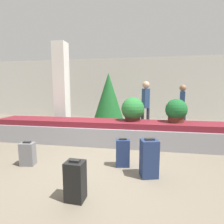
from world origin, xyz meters
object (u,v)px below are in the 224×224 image
suitcase_1 (149,158)px  potted_plant_1 (176,111)px  suitcase_2 (75,181)px  suitcase_3 (28,154)px  traveler_0 (66,103)px  potted_plant_0 (133,110)px  decorated_tree (109,99)px  pillar (62,88)px  traveler_1 (182,103)px  traveler_2 (146,101)px  suitcase_0 (123,153)px

suitcase_1 → potted_plant_1: potted_plant_1 is taller
suitcase_2 → suitcase_1: bearing=42.3°
suitcase_1 → suitcase_3: size_ratio=1.41×
suitcase_2 → potted_plant_1: bearing=59.5°
suitcase_1 → traveler_0: size_ratio=0.45×
potted_plant_0 → decorated_tree: 2.04m
pillar → suitcase_2: pillar is taller
suitcase_2 → traveler_1: traveler_1 is taller
suitcase_1 → traveler_2: bearing=74.8°
suitcase_3 → traveler_0: bearing=96.6°
potted_plant_0 → potted_plant_1: size_ratio=1.05×
suitcase_0 → decorated_tree: 3.58m
suitcase_0 → traveler_0: traveler_0 is taller
potted_plant_1 → suitcase_0: bearing=-129.3°
potted_plant_0 → traveler_2: bearing=75.4°
potted_plant_1 → traveler_2: bearing=118.7°
pillar → potted_plant_1: size_ratio=5.04×
potted_plant_1 → decorated_tree: bearing=141.6°
suitcase_1 → suitcase_2: suitcase_1 is taller
suitcase_0 → suitcase_2: 1.31m
pillar → traveler_1: (4.36, 0.91, -0.56)m
pillar → suitcase_0: bearing=-45.7°
suitcase_0 → suitcase_1: 0.61m
suitcase_0 → traveler_0: size_ratio=0.38×
traveler_2 → traveler_1: bearing=86.6°
pillar → potted_plant_0: pillar is taller
suitcase_0 → suitcase_2: (-0.53, -1.20, 0.00)m
suitcase_2 → potted_plant_1: potted_plant_1 is taller
traveler_1 → decorated_tree: (-2.77, -0.16, 0.14)m
suitcase_0 → suitcase_3: bearing=178.7°
suitcase_1 → potted_plant_0: 2.07m
suitcase_1 → suitcase_2: size_ratio=1.18×
suitcase_1 → suitcase_3: suitcase_1 is taller
traveler_1 → suitcase_0: bearing=164.5°
suitcase_0 → suitcase_1: size_ratio=0.83×
potted_plant_1 → traveler_2: 1.68m
suitcase_3 → potted_plant_0: size_ratio=0.75×
suitcase_3 → potted_plant_1: potted_plant_1 is taller
suitcase_2 → potted_plant_1: size_ratio=0.94×
decorated_tree → potted_plant_1: bearing=-38.4°
decorated_tree → traveler_1: bearing=3.3°
pillar → traveler_2: 3.08m
suitcase_1 → traveler_2: traveler_2 is taller
suitcase_2 → traveler_2: bearing=79.3°
pillar → decorated_tree: size_ratio=1.47×
suitcase_1 → traveler_1: size_ratio=0.41×
pillar → traveler_0: size_ratio=2.06×
traveler_1 → traveler_2: (-1.35, -0.46, 0.08)m
suitcase_3 → traveler_0: traveler_0 is taller
pillar → traveler_2: bearing=8.5°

